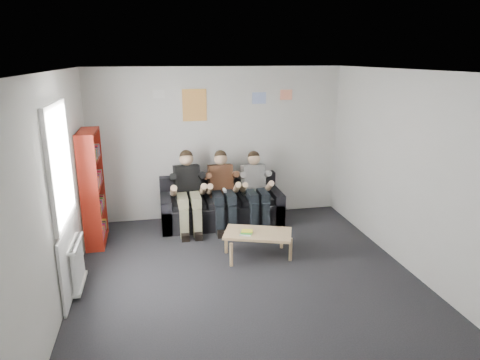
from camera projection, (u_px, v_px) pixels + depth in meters
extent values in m
plane|color=black|center=(248.00, 279.00, 5.70)|extent=(5.00, 5.00, 0.00)
plane|color=silver|center=(249.00, 71.00, 4.95)|extent=(5.00, 5.00, 0.00)
plane|color=beige|center=(218.00, 144.00, 7.68)|extent=(4.50, 0.00, 4.50)
plane|color=beige|center=(327.00, 282.00, 2.97)|extent=(4.50, 0.00, 4.50)
plane|color=beige|center=(57.00, 194.00, 4.89)|extent=(0.00, 5.00, 5.00)
plane|color=beige|center=(411.00, 173.00, 5.75)|extent=(0.00, 5.00, 5.00)
cube|color=black|center=(221.00, 212.00, 7.58)|extent=(2.10, 0.86, 0.40)
cube|color=black|center=(218.00, 185.00, 7.78)|extent=(2.10, 0.19, 0.41)
cube|color=black|center=(166.00, 212.00, 7.37)|extent=(0.17, 0.86, 0.57)
cube|color=black|center=(274.00, 204.00, 7.74)|extent=(0.17, 0.86, 0.57)
cube|color=black|center=(222.00, 201.00, 7.44)|extent=(1.76, 0.59, 0.10)
cube|color=maroon|center=(93.00, 188.00, 6.61)|extent=(0.27, 0.81, 1.80)
cube|color=tan|center=(258.00, 233.00, 6.25)|extent=(0.97, 0.53, 0.04)
cylinder|color=tan|center=(231.00, 255.00, 6.02)|extent=(0.05, 0.05, 0.35)
cylinder|color=tan|center=(291.00, 249.00, 6.18)|extent=(0.05, 0.05, 0.35)
cylinder|color=tan|center=(226.00, 242.00, 6.43)|extent=(0.05, 0.05, 0.35)
cylinder|color=tan|center=(282.00, 237.00, 6.60)|extent=(0.05, 0.05, 0.35)
cube|color=silver|center=(246.00, 234.00, 6.16)|extent=(0.16, 0.12, 0.01)
cube|color=green|center=(246.00, 233.00, 6.19)|extent=(0.16, 0.12, 0.01)
cube|color=yellow|center=(247.00, 231.00, 6.21)|extent=(0.16, 0.12, 0.01)
cube|color=black|center=(187.00, 182.00, 7.36)|extent=(0.43, 0.31, 0.60)
sphere|color=tan|center=(186.00, 159.00, 7.20)|extent=(0.24, 0.24, 0.24)
sphere|color=black|center=(186.00, 156.00, 7.20)|extent=(0.22, 0.22, 0.22)
cube|color=#7E7A5A|center=(189.00, 199.00, 7.11)|extent=(0.38, 0.49, 0.16)
cube|color=#7E7A5A|center=(191.00, 223.00, 6.98)|extent=(0.36, 0.15, 0.50)
cube|color=black|center=(192.00, 235.00, 6.98)|extent=(0.36, 0.28, 0.11)
cube|color=#4A2918|center=(221.00, 181.00, 7.47)|extent=(0.41, 0.30, 0.58)
sphere|color=tan|center=(221.00, 159.00, 7.32)|extent=(0.23, 0.23, 0.23)
sphere|color=black|center=(220.00, 156.00, 7.32)|extent=(0.22, 0.22, 0.22)
cube|color=black|center=(224.00, 197.00, 7.23)|extent=(0.37, 0.47, 0.15)
cube|color=black|center=(226.00, 220.00, 7.11)|extent=(0.35, 0.14, 0.50)
cube|color=black|center=(227.00, 232.00, 7.11)|extent=(0.35, 0.27, 0.10)
cube|color=silver|center=(225.00, 190.00, 7.09)|extent=(0.04, 0.14, 0.04)
cube|color=silver|center=(253.00, 179.00, 7.58)|extent=(0.39, 0.29, 0.56)
sphere|color=tan|center=(254.00, 159.00, 7.43)|extent=(0.22, 0.22, 0.22)
sphere|color=black|center=(254.00, 157.00, 7.44)|extent=(0.21, 0.21, 0.21)
cube|color=black|center=(257.00, 195.00, 7.36)|extent=(0.36, 0.45, 0.15)
cube|color=black|center=(260.00, 217.00, 7.24)|extent=(0.34, 0.14, 0.50)
cube|color=black|center=(261.00, 229.00, 7.24)|extent=(0.34, 0.26, 0.10)
cylinder|color=white|center=(74.00, 275.00, 5.11)|extent=(0.06, 0.06, 0.60)
cylinder|color=white|center=(75.00, 271.00, 5.19)|extent=(0.06, 0.06, 0.60)
cylinder|color=white|center=(76.00, 268.00, 5.26)|extent=(0.06, 0.06, 0.60)
cylinder|color=white|center=(77.00, 265.00, 5.34)|extent=(0.06, 0.06, 0.60)
cylinder|color=white|center=(78.00, 262.00, 5.41)|extent=(0.06, 0.06, 0.60)
cylinder|color=white|center=(79.00, 260.00, 5.49)|extent=(0.06, 0.06, 0.60)
cylinder|color=white|center=(80.00, 257.00, 5.56)|extent=(0.06, 0.06, 0.60)
cylinder|color=white|center=(81.00, 254.00, 5.64)|extent=(0.06, 0.06, 0.60)
cube|color=white|center=(80.00, 284.00, 5.45)|extent=(0.10, 0.64, 0.04)
cube|color=white|center=(75.00, 243.00, 5.30)|extent=(0.10, 0.64, 0.04)
cube|color=white|center=(59.00, 164.00, 5.00)|extent=(0.02, 1.00, 1.30)
cube|color=white|center=(53.00, 105.00, 4.81)|extent=(0.05, 1.12, 0.06)
cube|color=white|center=(66.00, 218.00, 5.19)|extent=(0.05, 1.12, 0.06)
cube|color=white|center=(71.00, 257.00, 5.33)|extent=(0.03, 1.30, 0.90)
cube|color=#E3D450|center=(195.00, 105.00, 7.39)|extent=(0.42, 0.01, 0.55)
cube|color=#3C6ACD|center=(259.00, 98.00, 7.59)|extent=(0.25, 0.01, 0.20)
cube|color=#D94386|center=(286.00, 95.00, 7.67)|extent=(0.22, 0.01, 0.18)
cube|color=silver|center=(159.00, 94.00, 7.22)|extent=(0.20, 0.01, 0.14)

